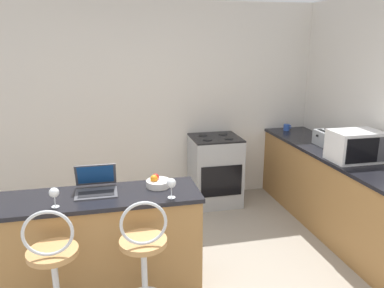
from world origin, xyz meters
The scene contains 13 objects.
wall_back centered at (0.00, 2.53, 1.30)m, with size 12.00×0.06×2.60m.
breakfast_bar centered at (-0.56, 0.56, 0.45)m, with size 1.63×0.53×0.91m.
counter_right centered at (2.02, 1.00, 0.45)m, with size 0.62×3.03×0.91m.
bar_stool_near centered at (-0.87, 0.07, 0.51)m, with size 0.40×0.40×1.07m.
bar_stool_far centered at (-0.26, 0.07, 0.51)m, with size 0.40×0.40×1.07m.
laptop centered at (-0.58, 0.65, 0.96)m, with size 0.33×0.30×0.22m.
microwave centered at (2.00, 0.91, 1.06)m, with size 0.50×0.35×0.31m.
toaster centered at (2.06, 1.52, 0.99)m, with size 0.24×0.25×0.18m.
stove_range centered at (0.89, 2.19, 0.45)m, with size 0.62×0.60×0.91m.
fruit_bowl centered at (-0.07, 0.65, 0.95)m, with size 0.21×0.21×0.11m.
wine_glass_tall centered at (-0.87, 0.41, 1.02)m, with size 0.07×0.07×0.15m.
mug_blue centered at (1.96, 2.33, 0.95)m, with size 0.10×0.08×0.09m.
wine_glass_short centered at (0.00, 0.38, 1.02)m, with size 0.08×0.08×0.16m.
Camera 1 is at (-0.46, -2.31, 2.08)m, focal length 35.00 mm.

